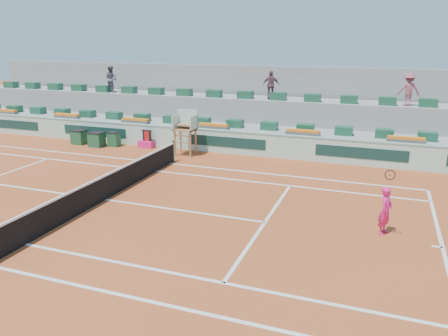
{
  "coord_description": "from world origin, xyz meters",
  "views": [
    {
      "loc": [
        9.8,
        -13.37,
        5.97
      ],
      "look_at": [
        4.0,
        2.5,
        1.0
      ],
      "focal_mm": 35.0,
      "sensor_mm": 36.0,
      "label": 1
    }
  ],
  "objects": [
    {
      "name": "spectator_right",
      "position": [
        10.98,
        11.73,
        3.46
      ],
      "size": [
        1.21,
        0.85,
        1.72
      ],
      "primitive_type": "imported",
      "rotation": [
        0.0,
        0.0,
        3.34
      ],
      "color": "#904855",
      "rests_on": "seating_tier_upper"
    },
    {
      "name": "court_lines",
      "position": [
        0.0,
        0.0,
        0.01
      ],
      "size": [
        23.89,
        11.09,
        0.01
      ],
      "color": "silver",
      "rests_on": "ground"
    },
    {
      "name": "umpire_chair",
      "position": [
        0.0,
        7.5,
        1.54
      ],
      "size": [
        1.1,
        0.9,
        2.4
      ],
      "color": "#925F37",
      "rests_on": "ground"
    },
    {
      "name": "seating_tier_lower",
      "position": [
        0.0,
        10.7,
        0.6
      ],
      "size": [
        36.0,
        4.0,
        1.2
      ],
      "primitive_type": "cube",
      "color": "gray",
      "rests_on": "ground"
    },
    {
      "name": "drink_cooler_a",
      "position": [
        -4.74,
        7.75,
        0.42
      ],
      "size": [
        0.63,
        0.55,
        0.84
      ],
      "color": "#184A2C",
      "rests_on": "ground"
    },
    {
      "name": "towel_rack",
      "position": [
        -2.75,
        8.09,
        0.6
      ],
      "size": [
        0.61,
        0.1,
        1.03
      ],
      "color": "black",
      "rests_on": "ground"
    },
    {
      "name": "seat_row_upper",
      "position": [
        0.0,
        11.7,
        2.82
      ],
      "size": [
        32.9,
        0.6,
        0.44
      ],
      "color": "#1A4E34",
      "rests_on": "seating_tier_upper"
    },
    {
      "name": "advertising_hoarding",
      "position": [
        0.02,
        8.5,
        0.63
      ],
      "size": [
        36.0,
        0.34,
        1.26
      ],
      "color": "#A9D5C1",
      "rests_on": "ground"
    },
    {
      "name": "tennis_net",
      "position": [
        0.0,
        0.0,
        0.53
      ],
      "size": [
        0.1,
        11.97,
        1.1
      ],
      "color": "black",
      "rests_on": "ground"
    },
    {
      "name": "flower_planters",
      "position": [
        -1.5,
        9.0,
        1.33
      ],
      "size": [
        26.8,
        0.36,
        0.28
      ],
      "color": "#525252",
      "rests_on": "seating_tier_lower"
    },
    {
      "name": "spectator_left",
      "position": [
        -7.44,
        11.83,
        3.46
      ],
      "size": [
        0.96,
        0.81,
        1.73
      ],
      "primitive_type": "imported",
      "rotation": [
        0.0,
        0.0,
        2.93
      ],
      "color": "#545361",
      "rests_on": "seating_tier_upper"
    },
    {
      "name": "seat_row_lower",
      "position": [
        0.0,
        9.8,
        1.42
      ],
      "size": [
        32.9,
        0.6,
        0.44
      ],
      "color": "#1A4E34",
      "rests_on": "seating_tier_lower"
    },
    {
      "name": "drink_cooler_c",
      "position": [
        -7.05,
        7.55,
        0.42
      ],
      "size": [
        0.82,
        0.71,
        0.84
      ],
      "color": "#184A2C",
      "rests_on": "ground"
    },
    {
      "name": "drink_cooler_b",
      "position": [
        -5.65,
        7.34,
        0.42
      ],
      "size": [
        0.84,
        0.72,
        0.84
      ],
      "color": "#184A2C",
      "rests_on": "ground"
    },
    {
      "name": "seating_tier_upper",
      "position": [
        0.0,
        12.3,
        1.3
      ],
      "size": [
        36.0,
        2.4,
        2.6
      ],
      "primitive_type": "cube",
      "color": "gray",
      "rests_on": "ground"
    },
    {
      "name": "player_bag",
      "position": [
        -2.84,
        8.09,
        0.2
      ],
      "size": [
        0.89,
        0.39,
        0.39
      ],
      "primitive_type": "cube",
      "color": "#EB1E76",
      "rests_on": "ground"
    },
    {
      "name": "spectator_mid",
      "position": [
        3.54,
        11.75,
        3.44
      ],
      "size": [
        1.04,
        0.57,
        1.67
      ],
      "primitive_type": "imported",
      "rotation": [
        0.0,
        0.0,
        3.32
      ],
      "color": "brown",
      "rests_on": "seating_tier_upper"
    },
    {
      "name": "ground",
      "position": [
        0.0,
        0.0,
        0.0
      ],
      "size": [
        90.0,
        90.0,
        0.0
      ],
      "primitive_type": "plane",
      "color": "#933E1C",
      "rests_on": "ground"
    },
    {
      "name": "tennis_player",
      "position": [
        10.19,
        0.45,
        0.8
      ],
      "size": [
        0.54,
        0.89,
        2.28
      ],
      "color": "#EB1E76",
      "rests_on": "ground"
    },
    {
      "name": "stadium_back_wall",
      "position": [
        0.0,
        13.9,
        2.2
      ],
      "size": [
        36.0,
        0.4,
        4.4
      ],
      "primitive_type": "cube",
      "color": "gray",
      "rests_on": "ground"
    }
  ]
}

